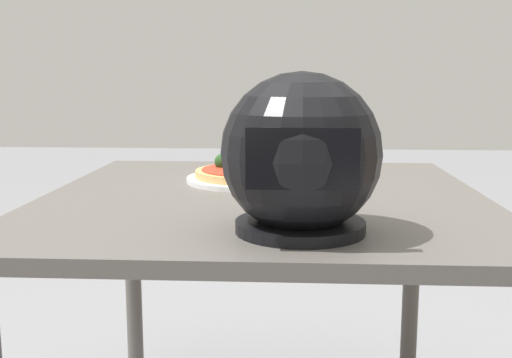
# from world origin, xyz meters

# --- Properties ---
(dining_table) EXTENTS (0.99, 1.04, 0.73)m
(dining_table) POSITION_xyz_m (0.00, 0.00, 0.65)
(dining_table) COLOR #5B5651
(dining_table) RESTS_ON ground
(pizza_plate) EXTENTS (0.31, 0.31, 0.01)m
(pizza_plate) POSITION_xyz_m (0.05, -0.16, 0.73)
(pizza_plate) COLOR white
(pizza_plate) RESTS_ON dining_table
(pizza) EXTENTS (0.27, 0.27, 0.06)m
(pizza) POSITION_xyz_m (0.05, -0.16, 0.75)
(pizza) COLOR tan
(pizza) RESTS_ON pizza_plate
(motorcycle_helmet) EXTENTS (0.27, 0.27, 0.27)m
(motorcycle_helmet) POSITION_xyz_m (-0.08, 0.34, 0.86)
(motorcycle_helmet) COLOR black
(motorcycle_helmet) RESTS_ON dining_table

